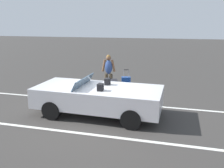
{
  "coord_description": "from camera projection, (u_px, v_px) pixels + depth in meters",
  "views": [
    {
      "loc": [
        -2.27,
        7.0,
        2.97
      ],
      "look_at": [
        -0.16,
        -1.2,
        0.75
      ],
      "focal_mm": 37.64,
      "sensor_mm": 36.0,
      "label": 1
    }
  ],
  "objects": [
    {
      "name": "traveler_person",
      "position": [
        109.0,
        71.0,
        10.12
      ],
      "size": [
        0.61,
        0.25,
        1.65
      ],
      "rotation": [
        0.0,
        0.0,
        1.66
      ],
      "color": "#4C3F2D",
      "rests_on": "ground_plane"
    },
    {
      "name": "lot_line_mid",
      "position": [
        82.0,
        134.0,
        6.48
      ],
      "size": [
        18.0,
        0.12,
        0.01
      ],
      "primitive_type": "cube",
      "color": "silver",
      "rests_on": "ground_plane"
    },
    {
      "name": "convertible_car",
      "position": [
        92.0,
        97.0,
        7.76
      ],
      "size": [
        4.19,
        1.93,
        1.24
      ],
      "rotation": [
        0.0,
        0.0,
        -0.03
      ],
      "color": "silver",
      "rests_on": "ground_plane"
    },
    {
      "name": "duffel_bag",
      "position": [
        136.0,
        93.0,
        9.73
      ],
      "size": [
        0.52,
        0.71,
        0.34
      ],
      "rotation": [
        0.0,
        0.0,
        5.11
      ],
      "color": "#1E479E",
      "rests_on": "ground_plane"
    },
    {
      "name": "ground_plane",
      "position": [
        98.0,
        114.0,
        7.86
      ],
      "size": [
        80.0,
        80.0,
        0.0
      ],
      "primitive_type": "plane",
      "color": "#383533"
    },
    {
      "name": "suitcase_large_black",
      "position": [
        114.0,
        89.0,
        9.48
      ],
      "size": [
        0.43,
        0.55,
        0.74
      ],
      "rotation": [
        0.0,
        0.0,
        3.49
      ],
      "color": "black",
      "rests_on": "ground_plane"
    },
    {
      "name": "lot_line_near",
      "position": [
        108.0,
        102.0,
        9.01
      ],
      "size": [
        18.0,
        0.12,
        0.01
      ],
      "primitive_type": "cube",
      "color": "silver",
      "rests_on": "ground_plane"
    },
    {
      "name": "suitcase_medium_bright",
      "position": [
        126.0,
        84.0,
        10.54
      ],
      "size": [
        0.44,
        0.33,
        0.97
      ],
      "rotation": [
        0.0,
        0.0,
        4.95
      ],
      "color": "#1E479E",
      "rests_on": "ground_plane"
    }
  ]
}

